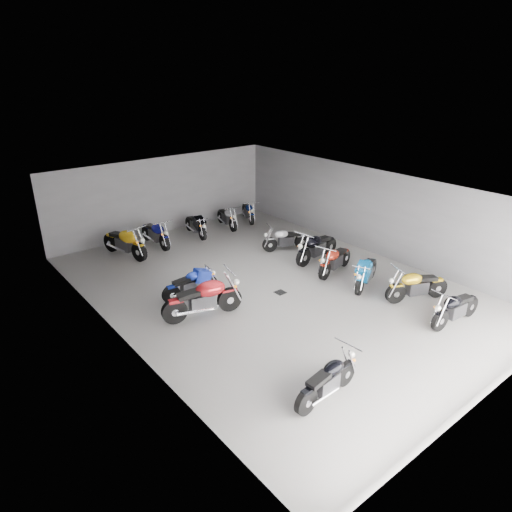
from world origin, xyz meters
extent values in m
plane|color=gray|center=(0.00, 0.00, 0.00)|extent=(14.00, 14.00, 0.00)
cube|color=slate|center=(0.00, 7.00, 1.60)|extent=(10.00, 0.10, 3.20)
cube|color=slate|center=(-5.00, 0.00, 1.60)|extent=(0.10, 14.00, 3.20)
cube|color=slate|center=(5.00, 0.00, 1.60)|extent=(0.10, 14.00, 3.20)
cube|color=black|center=(0.00, 0.00, 3.22)|extent=(10.00, 14.00, 0.04)
cube|color=black|center=(0.00, -0.50, 0.01)|extent=(0.32, 0.32, 0.01)
cylinder|color=black|center=(-1.88, -4.79, 0.30)|extent=(0.60, 0.17, 0.59)
cylinder|color=black|center=(-3.22, -4.90, 0.30)|extent=(0.60, 0.19, 0.59)
cube|color=#2D2D30|center=(-2.55, -4.85, 0.39)|extent=(0.62, 0.33, 0.37)
ellipsoid|color=black|center=(-2.34, -4.83, 0.69)|extent=(0.66, 0.42, 0.33)
cube|color=black|center=(-2.84, -4.87, 0.65)|extent=(0.58, 0.31, 0.17)
cylinder|color=black|center=(-1.92, -0.41, 0.36)|extent=(0.74, 0.31, 0.73)
cylinder|color=black|center=(-3.53, -0.03, 0.36)|extent=(0.75, 0.33, 0.73)
cube|color=#2D2D30|center=(-2.72, -0.22, 0.48)|extent=(0.80, 0.50, 0.46)
ellipsoid|color=#AE191E|center=(-2.48, -0.28, 0.84)|extent=(0.86, 0.62, 0.41)
cube|color=black|center=(-3.08, -0.14, 0.80)|extent=(0.75, 0.47, 0.21)
cylinder|color=black|center=(-1.73, 0.97, 0.29)|extent=(0.58, 0.16, 0.57)
cylinder|color=black|center=(-3.02, 1.07, 0.29)|extent=(0.58, 0.18, 0.57)
cube|color=#2D2D30|center=(-2.38, 1.02, 0.38)|extent=(0.60, 0.31, 0.36)
ellipsoid|color=#1A33B6|center=(-2.18, 1.00, 0.66)|extent=(0.63, 0.40, 0.32)
cube|color=black|center=(-2.66, 1.04, 0.63)|extent=(0.56, 0.29, 0.16)
cylinder|color=black|center=(1.88, -4.87, 0.31)|extent=(0.62, 0.17, 0.61)
cylinder|color=black|center=(3.27, -4.98, 0.31)|extent=(0.62, 0.19, 0.61)
cube|color=#2D2D30|center=(2.57, -4.92, 0.40)|extent=(0.64, 0.33, 0.38)
ellipsoid|color=black|center=(2.36, -4.91, 0.71)|extent=(0.68, 0.43, 0.35)
cube|color=black|center=(2.88, -4.95, 0.67)|extent=(0.60, 0.31, 0.17)
cylinder|color=black|center=(2.25, -3.19, 0.32)|extent=(0.64, 0.37, 0.64)
cylinder|color=black|center=(3.58, -3.76, 0.32)|extent=(0.65, 0.39, 0.64)
cube|color=#2D2D30|center=(2.92, -3.47, 0.42)|extent=(0.71, 0.53, 0.40)
ellipsoid|color=gold|center=(2.71, -3.39, 0.74)|extent=(0.78, 0.63, 0.36)
cube|color=black|center=(3.21, -3.60, 0.70)|extent=(0.67, 0.50, 0.18)
cylinder|color=black|center=(1.84, -2.15, 0.32)|extent=(0.64, 0.37, 0.64)
cylinder|color=black|center=(3.17, -1.58, 0.32)|extent=(0.65, 0.39, 0.64)
cube|color=#2D2D30|center=(2.51, -1.87, 0.42)|extent=(0.71, 0.53, 0.40)
ellipsoid|color=#0B60A4|center=(2.31, -1.95, 0.74)|extent=(0.78, 0.63, 0.36)
cube|color=black|center=(2.80, -1.74, 0.70)|extent=(0.67, 0.50, 0.18)
cylinder|color=black|center=(1.79, -0.71, 0.32)|extent=(0.64, 0.28, 0.63)
cylinder|color=black|center=(3.18, -0.37, 0.32)|extent=(0.65, 0.30, 0.63)
cube|color=#2D2D30|center=(2.48, -0.54, 0.41)|extent=(0.69, 0.44, 0.39)
ellipsoid|color=#A12415|center=(2.27, -0.59, 0.73)|extent=(0.74, 0.54, 0.35)
cube|color=black|center=(2.79, -0.46, 0.69)|extent=(0.65, 0.41, 0.18)
cylinder|color=black|center=(2.00, 0.52, 0.34)|extent=(0.70, 0.22, 0.68)
cylinder|color=black|center=(3.54, 0.70, 0.34)|extent=(0.70, 0.24, 0.68)
cube|color=#2D2D30|center=(2.77, 0.61, 0.45)|extent=(0.73, 0.40, 0.43)
ellipsoid|color=black|center=(2.54, 0.58, 0.79)|extent=(0.77, 0.51, 0.38)
cube|color=black|center=(3.11, 0.65, 0.75)|extent=(0.68, 0.37, 0.19)
cylinder|color=black|center=(1.97, 2.33, 0.29)|extent=(0.58, 0.34, 0.58)
cylinder|color=black|center=(3.18, 1.81, 0.29)|extent=(0.59, 0.35, 0.58)
cube|color=#2D2D30|center=(2.58, 2.07, 0.38)|extent=(0.65, 0.48, 0.36)
ellipsoid|color=silver|center=(2.39, 2.15, 0.67)|extent=(0.71, 0.58, 0.33)
cube|color=black|center=(2.84, 1.96, 0.64)|extent=(0.61, 0.45, 0.17)
cylinder|color=black|center=(-2.35, 4.63, 0.36)|extent=(0.32, 0.73, 0.72)
cylinder|color=black|center=(-2.76, 6.21, 0.36)|extent=(0.34, 0.74, 0.72)
cube|color=#2D2D30|center=(-2.56, 5.42, 0.47)|extent=(0.51, 0.79, 0.45)
ellipsoid|color=yellow|center=(-2.50, 5.18, 0.83)|extent=(0.63, 0.85, 0.41)
cube|color=black|center=(-2.65, 5.77, 0.79)|extent=(0.48, 0.74, 0.20)
cylinder|color=black|center=(-1.14, 4.96, 0.33)|extent=(0.14, 0.66, 0.66)
cylinder|color=black|center=(-1.14, 6.45, 0.33)|extent=(0.16, 0.66, 0.66)
cube|color=#2D2D30|center=(-1.14, 5.71, 0.43)|extent=(0.31, 0.67, 0.41)
ellipsoid|color=navy|center=(-1.14, 5.48, 0.76)|extent=(0.41, 0.70, 0.37)
cube|color=black|center=(-1.14, 6.03, 0.72)|extent=(0.29, 0.63, 0.19)
cylinder|color=black|center=(0.64, 5.04, 0.30)|extent=(0.21, 0.61, 0.60)
cylinder|color=black|center=(0.83, 6.38, 0.30)|extent=(0.22, 0.62, 0.60)
cube|color=#2D2D30|center=(0.74, 5.71, 0.39)|extent=(0.37, 0.64, 0.38)
ellipsoid|color=black|center=(0.71, 5.51, 0.70)|extent=(0.46, 0.69, 0.34)
cube|color=black|center=(0.78, 6.01, 0.66)|extent=(0.34, 0.60, 0.17)
cylinder|color=black|center=(2.24, 5.10, 0.30)|extent=(0.24, 0.60, 0.59)
cylinder|color=black|center=(2.53, 6.41, 0.30)|extent=(0.26, 0.61, 0.59)
cube|color=#2D2D30|center=(2.38, 5.76, 0.39)|extent=(0.40, 0.65, 0.37)
ellipsoid|color=#AAABB1|center=(2.34, 5.56, 0.69)|extent=(0.50, 0.69, 0.33)
cube|color=black|center=(2.45, 6.04, 0.65)|extent=(0.37, 0.61, 0.17)
cylinder|color=black|center=(3.41, 5.30, 0.29)|extent=(0.35, 0.57, 0.58)
cylinder|color=black|center=(3.95, 6.49, 0.29)|extent=(0.36, 0.58, 0.58)
cube|color=#2D2D30|center=(3.68, 5.90, 0.38)|extent=(0.49, 0.65, 0.36)
ellipsoid|color=navy|center=(3.60, 5.72, 0.67)|extent=(0.58, 0.71, 0.32)
cube|color=black|center=(3.80, 6.16, 0.63)|extent=(0.46, 0.60, 0.16)
camera|label=1|loc=(-8.70, -10.08, 6.69)|focal=32.00mm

